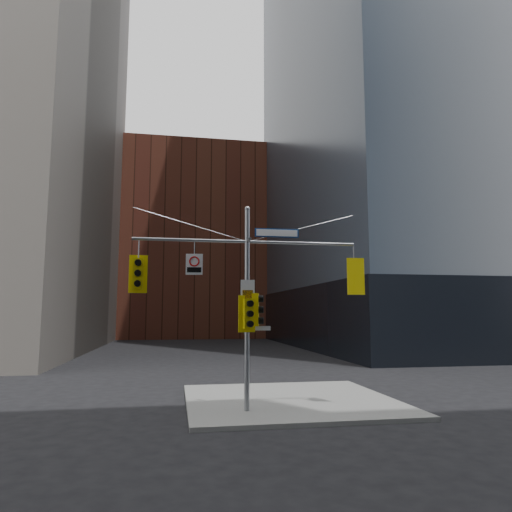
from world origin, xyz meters
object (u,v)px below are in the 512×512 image
object	(u,v)px
traffic_light_pole_front	(248,314)
regulatory_sign_arm	(194,264)
traffic_light_pole_side	(256,310)
traffic_light_east_arm	(354,277)
traffic_light_west_arm	(138,274)
street_sign_blade	(277,233)
signal_assembly	(247,286)

from	to	relation	value
traffic_light_pole_front	regulatory_sign_arm	xyz separation A→B (m)	(-1.87, 0.25, 1.73)
regulatory_sign_arm	traffic_light_pole_side	bearing A→B (deg)	7.30
traffic_light_east_arm	traffic_light_pole_front	world-z (taller)	traffic_light_east_arm
traffic_light_east_arm	traffic_light_west_arm	bearing A→B (deg)	4.63
street_sign_blade	regulatory_sign_arm	size ratio (longest dim) A/B	2.21
traffic_light_east_arm	traffic_light_pole_side	size ratio (longest dim) A/B	1.18
traffic_light_pole_front	street_sign_blade	size ratio (longest dim) A/B	0.79
traffic_light_west_arm	traffic_light_east_arm	bearing A→B (deg)	-2.70
street_sign_blade	regulatory_sign_arm	xyz separation A→B (m)	(-2.95, -0.02, -1.18)
signal_assembly	traffic_light_pole_front	bearing A→B (deg)	-90.22
signal_assembly	traffic_light_east_arm	size ratio (longest dim) A/B	5.95
traffic_light_east_arm	regulatory_sign_arm	bearing A→B (deg)	4.93
traffic_light_east_arm	regulatory_sign_arm	distance (m)	5.89
signal_assembly	traffic_light_pole_side	size ratio (longest dim) A/B	7.00
traffic_light_pole_side	traffic_light_pole_front	world-z (taller)	traffic_light_pole_side
traffic_light_west_arm	traffic_light_pole_front	world-z (taller)	traffic_light_west_arm
traffic_light_west_arm	traffic_light_pole_front	xyz separation A→B (m)	(3.76, -0.28, -1.36)
signal_assembly	street_sign_blade	distance (m)	2.22
street_sign_blade	traffic_light_west_arm	bearing A→B (deg)	-179.49
signal_assembly	traffic_light_east_arm	world-z (taller)	signal_assembly
traffic_light_pole_side	street_sign_blade	size ratio (longest dim) A/B	0.71
traffic_light_west_arm	traffic_light_pole_side	bearing A→B (deg)	-2.87
traffic_light_west_arm	traffic_light_pole_front	bearing A→B (deg)	-6.87
signal_assembly	traffic_light_west_arm	bearing A→B (deg)	179.80
traffic_light_east_arm	traffic_light_pole_side	distance (m)	3.87
traffic_light_east_arm	traffic_light_pole_side	bearing A→B (deg)	4.81
traffic_light_west_arm	traffic_light_pole_side	world-z (taller)	traffic_light_west_arm
traffic_light_pole_front	traffic_light_pole_side	bearing A→B (deg)	28.97
traffic_light_east_arm	traffic_light_pole_front	xyz separation A→B (m)	(-4.01, -0.27, -1.36)
traffic_light_west_arm	street_sign_blade	bearing A→B (deg)	-2.73
traffic_light_pole_side	street_sign_blade	xyz separation A→B (m)	(0.76, 0.01, 2.77)
street_sign_blade	regulatory_sign_arm	bearing A→B (deg)	-178.92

